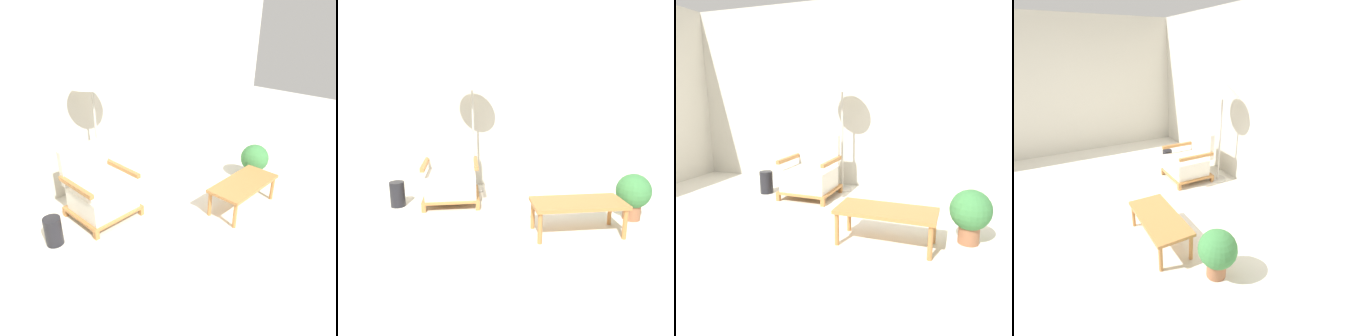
# 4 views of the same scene
# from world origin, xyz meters

# --- Properties ---
(ground_plane) EXTENTS (14.00, 14.00, 0.00)m
(ground_plane) POSITION_xyz_m (0.00, 0.00, 0.00)
(ground_plane) COLOR silver
(wall_back) EXTENTS (8.00, 0.06, 2.70)m
(wall_back) POSITION_xyz_m (0.00, 2.48, 1.35)
(wall_back) COLOR beige
(wall_back) RESTS_ON ground_plane
(armchair) EXTENTS (0.69, 0.68, 0.83)m
(armchair) POSITION_xyz_m (-0.52, 1.73, 0.30)
(armchair) COLOR #B2753D
(armchair) RESTS_ON ground_plane
(floor_lamp) EXTENTS (0.50, 0.50, 1.66)m
(floor_lamp) POSITION_xyz_m (-0.22, 2.15, 1.48)
(floor_lamp) COLOR #B7B2A8
(floor_lamp) RESTS_ON ground_plane
(coffee_table) EXTENTS (0.93, 0.43, 0.35)m
(coffee_table) POSITION_xyz_m (0.78, 0.62, 0.31)
(coffee_table) COLOR #B2753D
(coffee_table) RESTS_ON ground_plane
(vase) EXTENTS (0.18, 0.18, 0.31)m
(vase) POSITION_xyz_m (-1.19, 1.64, 0.16)
(vase) COLOR black
(vase) RESTS_ON ground_plane
(potted_plant) EXTENTS (0.39, 0.39, 0.53)m
(potted_plant) POSITION_xyz_m (1.52, 0.90, 0.31)
(potted_plant) COLOR #935B3D
(potted_plant) RESTS_ON ground_plane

